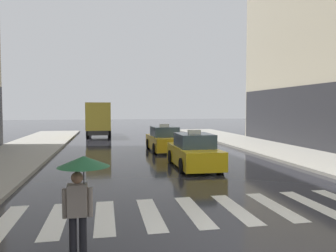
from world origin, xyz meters
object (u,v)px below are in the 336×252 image
object	(u,v)px
taxi_lead	(194,152)
box_truck	(99,118)
pedestrian_with_umbrella	(81,179)
taxi_second	(164,140)

from	to	relation	value
taxi_lead	box_truck	size ratio (longest dim) A/B	0.60
pedestrian_with_umbrella	taxi_lead	bearing A→B (deg)	62.55
taxi_lead	pedestrian_with_umbrella	xyz separation A→B (m)	(-4.60, -8.85, 0.79)
taxi_second	pedestrian_with_umbrella	distance (m)	15.71
taxi_lead	box_truck	distance (m)	18.23
taxi_lead	taxi_second	size ratio (longest dim) A/B	1.00
taxi_second	box_truck	distance (m)	12.21
taxi_lead	box_truck	world-z (taller)	box_truck
taxi_lead	taxi_second	distance (m)	6.26
taxi_lead	pedestrian_with_umbrella	size ratio (longest dim) A/B	2.35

